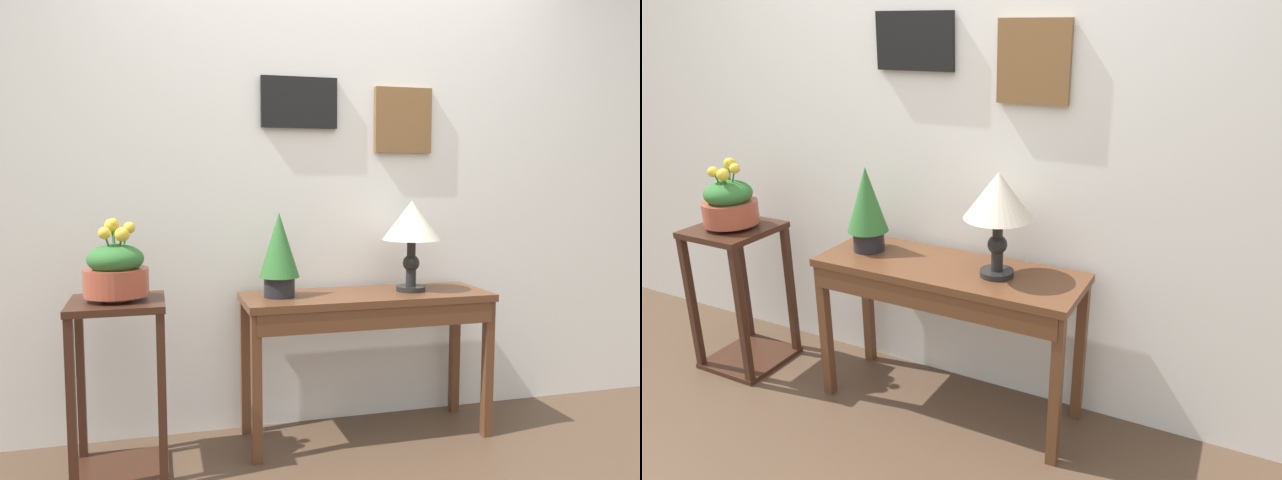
{
  "view_description": "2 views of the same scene",
  "coord_description": "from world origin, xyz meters",
  "views": [
    {
      "loc": [
        -0.88,
        -1.8,
        1.28
      ],
      "look_at": [
        -0.1,
        1.08,
        0.99
      ],
      "focal_mm": 34.94,
      "sensor_mm": 36.0,
      "label": 1
    },
    {
      "loc": [
        1.27,
        -1.11,
        1.72
      ],
      "look_at": [
        0.16,
        1.11,
        0.83
      ],
      "focal_mm": 33.31,
      "sensor_mm": 36.0,
      "label": 2
    }
  ],
  "objects": [
    {
      "name": "console_table",
      "position": [
        0.13,
        1.02,
        0.62
      ],
      "size": [
        1.22,
        0.41,
        0.72
      ],
      "color": "#56331E",
      "rests_on": "ground"
    },
    {
      "name": "back_wall_with_art",
      "position": [
        0.0,
        1.34,
        1.4
      ],
      "size": [
        9.0,
        0.13,
        2.8
      ],
      "color": "silver",
      "rests_on": "ground"
    },
    {
      "name": "potted_plant_on_console",
      "position": [
        -0.31,
        1.06,
        0.94
      ],
      "size": [
        0.19,
        0.19,
        0.4
      ],
      "color": "black",
      "rests_on": "console_table"
    },
    {
      "name": "table_lamp",
      "position": [
        0.36,
        1.04,
        1.05
      ],
      "size": [
        0.29,
        0.29,
        0.45
      ],
      "color": "black",
      "rests_on": "console_table"
    },
    {
      "name": "pedestal_stand_left",
      "position": [
        -1.03,
        0.92,
        0.39
      ],
      "size": [
        0.39,
        0.39,
        0.77
      ],
      "color": "#381E14",
      "rests_on": "ground"
    },
    {
      "name": "planter_bowl_wide",
      "position": [
        -1.03,
        0.92,
        0.9
      ],
      "size": [
        0.27,
        0.27,
        0.35
      ],
      "color": "#9E4733",
      "rests_on": "pedestal_stand_left"
    }
  ]
}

